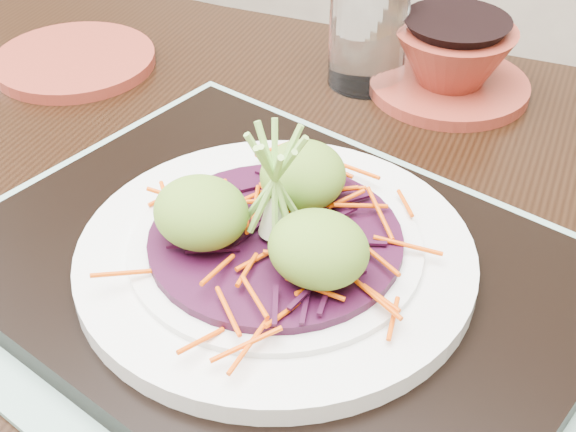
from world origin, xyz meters
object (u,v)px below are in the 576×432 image
at_px(white_plate, 276,255).
at_px(dining_table, 261,331).
at_px(water_glass, 368,31).
at_px(terracotta_bowl_set, 451,64).
at_px(terracotta_side_plate, 75,61).
at_px(serving_tray, 276,275).

bearing_deg(white_plate, dining_table, 131.39).
distance_m(water_glass, terracotta_bowl_set, 0.09).
distance_m(dining_table, terracotta_side_plate, 0.38).
height_order(serving_tray, water_glass, water_glass).
bearing_deg(dining_table, terracotta_bowl_set, 74.71).
distance_m(dining_table, terracotta_bowl_set, 0.34).
xyz_separation_m(water_glass, terracotta_bowl_set, (0.08, 0.02, -0.03)).
distance_m(terracotta_side_plate, water_glass, 0.32).
bearing_deg(white_plate, terracotta_bowl_set, 85.65).
relative_size(serving_tray, terracotta_bowl_set, 2.10).
relative_size(dining_table, white_plate, 4.43).
distance_m(white_plate, water_glass, 0.33).
xyz_separation_m(dining_table, water_glass, (-0.02, 0.28, 0.16)).
bearing_deg(water_glass, dining_table, -85.64).
distance_m(serving_tray, water_glass, 0.33).
relative_size(white_plate, terracotta_side_plate, 1.64).
xyz_separation_m(white_plate, water_glass, (-0.06, 0.33, 0.02)).
bearing_deg(water_glass, serving_tray, -79.89).
relative_size(dining_table, terracotta_bowl_set, 6.03).
bearing_deg(dining_table, white_plate, -52.24).
relative_size(serving_tray, water_glass, 3.86).
height_order(dining_table, white_plate, white_plate).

